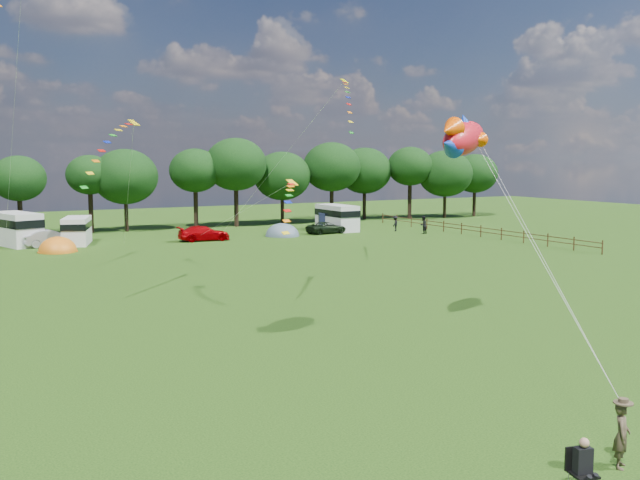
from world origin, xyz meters
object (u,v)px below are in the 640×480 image
tent_orange (58,252)px  walker_b (395,223)px  car_c (204,233)px  kite_flyer (622,436)px  car_d (327,228)px  campervan_d (337,217)px  walker_a (423,225)px  campervan_b (16,228)px  fish_kite (461,138)px  car_b (49,238)px  campervan_c (77,230)px  tent_greyblue (282,236)px  camp_chair (582,460)px

tent_orange → walker_b: walker_b is taller
car_c → kite_flyer: bearing=176.2°
kite_flyer → tent_orange: bearing=60.5°
car_d → walker_b: walker_b is taller
campervan_d → walker_a: campervan_d is taller
campervan_b → campervan_d: bearing=-111.0°
car_c → fish_kite: bearing=-178.1°
car_c → walker_b: bearing=-89.3°
kite_flyer → fish_kite: 17.06m
car_b → campervan_b: 3.36m
campervan_c → tent_orange: (-2.42, -4.85, -1.33)m
campervan_b → campervan_d: size_ratio=1.15×
tent_greyblue → walker_a: bearing=-20.0°
campervan_b → camp_chair: (6.93, -58.74, -0.79)m
tent_greyblue → fish_kite: 42.16m
camp_chair → walker_a: size_ratio=0.75×
car_b → kite_flyer: size_ratio=2.58×
car_d → fish_kite: 43.56m
car_d → campervan_d: size_ratio=0.78×
campervan_c → tent_greyblue: 19.99m
campervan_c → fish_kite: bearing=-150.3°
campervan_b → walker_a: campervan_b is taller
tent_greyblue → walker_a: (14.02, -5.10, 0.91)m
tent_orange → walker_a: size_ratio=1.94×
campervan_b → fish_kite: 47.34m
car_b → walker_b: walker_b is taller
car_c → tent_greyblue: car_c is taller
campervan_b → tent_orange: (2.61, -6.44, -1.60)m
tent_orange → camp_chair: size_ratio=2.59×
campervan_c → car_c: bearing=-87.9°
campervan_b → fish_kite: fish_kite is taller
car_b → car_c: (13.82, -2.45, -0.06)m
car_b → campervan_c: campervan_c is taller
campervan_c → fish_kite: size_ratio=1.30×
fish_kite → campervan_d: bearing=38.7°
car_d → tent_greyblue: 5.23m
fish_kite → walker_a: bearing=26.9°
car_c → campervan_b: (-16.31, 4.54, 0.90)m
kite_flyer → car_d: bearing=32.1°
car_c → camp_chair: (-9.38, -54.21, 0.12)m
tent_greyblue → car_b: bearing=174.2°
car_b → tent_orange: (0.12, -4.35, -0.76)m
fish_kite → walker_b: (22.86, 38.57, -8.04)m
car_d → walker_b: size_ratio=2.66×
car_d → walker_a: 10.20m
car_c → camp_chair: bearing=174.2°
car_b → tent_orange: size_ratio=1.22×
camp_chair → campervan_b: bearing=110.4°
tent_orange → camp_chair: 52.49m
campervan_d → walker_b: size_ratio=3.43×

